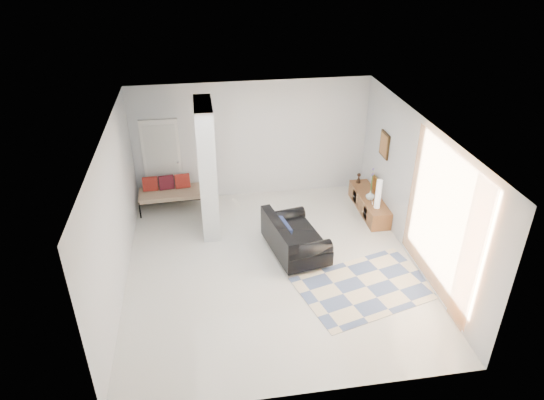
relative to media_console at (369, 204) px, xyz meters
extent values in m
plane|color=beige|center=(-2.52, -1.70, -0.21)|extent=(6.00, 6.00, 0.00)
plane|color=white|center=(-2.52, -1.70, 2.59)|extent=(6.00, 6.00, 0.00)
plane|color=silver|center=(-2.52, 1.30, 1.19)|extent=(6.00, 0.00, 6.00)
plane|color=silver|center=(-2.52, -4.70, 1.19)|extent=(6.00, 0.00, 6.00)
plane|color=silver|center=(-5.27, -1.70, 1.19)|extent=(0.00, 6.00, 6.00)
plane|color=silver|center=(0.23, -1.70, 1.19)|extent=(0.00, 6.00, 6.00)
cube|color=silver|center=(-3.62, -0.10, 1.19)|extent=(0.35, 1.20, 2.80)
cube|color=white|center=(-4.62, 1.26, 0.81)|extent=(0.85, 0.06, 2.04)
plane|color=orange|center=(0.15, -2.85, 1.24)|extent=(0.00, 2.55, 2.55)
cube|color=#3A250F|center=(0.20, 0.00, 1.44)|extent=(0.04, 0.45, 0.55)
cube|color=brown|center=(0.00, 0.00, -0.01)|extent=(0.45, 1.72, 0.40)
cube|color=#3A250F|center=(-0.22, -0.39, -0.01)|extent=(0.02, 0.23, 0.28)
cube|color=#3A250F|center=(-0.22, 0.38, -0.01)|extent=(0.02, 0.23, 0.28)
cube|color=gold|center=(0.18, 0.24, 0.39)|extent=(0.09, 0.32, 0.40)
cube|color=silver|center=(-0.10, -0.39, 0.25)|extent=(0.04, 0.10, 0.12)
cylinder|color=silver|center=(-2.23, -2.05, -0.16)|extent=(0.05, 0.05, 0.10)
cylinder|color=silver|center=(-2.48, -0.77, -0.16)|extent=(0.05, 0.05, 0.10)
cylinder|color=silver|center=(-1.51, -1.91, -0.16)|extent=(0.05, 0.05, 0.10)
cylinder|color=silver|center=(-1.76, -0.63, -0.16)|extent=(0.05, 0.05, 0.10)
cube|color=black|center=(-1.99, -1.34, 0.04)|extent=(1.21, 1.70, 0.30)
cube|color=black|center=(-2.35, -1.41, 0.37)|extent=(0.49, 1.56, 0.36)
cylinder|color=black|center=(-1.87, -1.98, 0.27)|extent=(0.92, 0.44, 0.28)
cylinder|color=black|center=(-2.12, -0.70, 0.27)|extent=(0.92, 0.44, 0.28)
cube|color=black|center=(-2.23, -1.38, 0.39)|extent=(0.25, 0.58, 0.31)
cylinder|color=black|center=(-5.17, 0.52, -0.01)|extent=(0.04, 0.04, 0.40)
cylinder|color=black|center=(-3.64, 0.59, -0.01)|extent=(0.04, 0.04, 0.40)
cylinder|color=black|center=(-5.21, 1.14, -0.01)|extent=(0.04, 0.04, 0.40)
cylinder|color=black|center=(-3.67, 1.22, -0.01)|extent=(0.04, 0.04, 0.40)
cube|color=beige|center=(-4.42, 0.87, 0.17)|extent=(1.59, 0.73, 0.12)
cube|color=maroon|center=(-4.93, 0.99, 0.39)|extent=(0.35, 0.18, 0.33)
cube|color=maroon|center=(-4.56, 1.01, 0.39)|extent=(0.35, 0.18, 0.33)
cube|color=maroon|center=(-4.20, 1.03, 0.39)|extent=(0.35, 0.18, 0.33)
cube|color=beige|center=(-0.92, -2.60, -0.20)|extent=(2.73, 2.18, 0.01)
cylinder|color=silver|center=(-0.02, -0.51, 0.53)|extent=(0.12, 0.12, 0.67)
imported|color=silver|center=(-0.05, -0.14, 0.30)|extent=(0.23, 0.23, 0.21)
camera|label=1|loc=(-3.69, -9.18, 5.50)|focal=32.00mm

